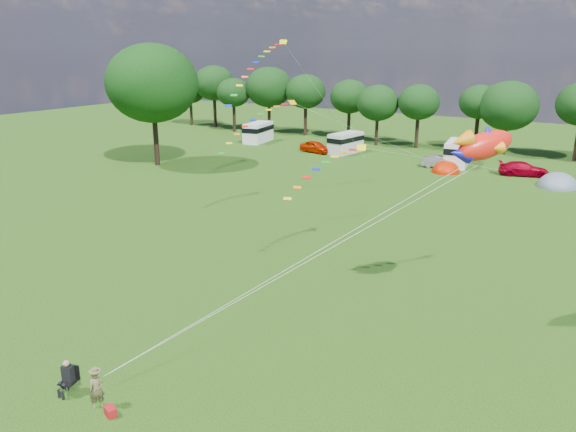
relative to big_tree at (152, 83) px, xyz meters
The scene contains 18 objects.
ground_plane 42.02m from the big_tree, 43.03° to the right, with size 180.00×180.00×0.00m, color black.
tree_line 44.52m from the big_tree, 37.40° to the left, with size 102.98×10.98×10.27m.
big_tree is the anchor object (origin of this frame).
car_a 21.43m from the big_tree, 54.83° to the left, with size 1.73×4.41×1.47m, color #BD2200.
car_b 32.69m from the big_tree, 29.42° to the left, with size 1.39×3.71×1.31m, color gray.
car_c 40.42m from the big_tree, 24.30° to the left, with size 2.00×4.75×1.43m, color #A10017.
campervan_a 20.43m from the big_tree, 88.15° to the left, with size 3.21×5.77×2.68m.
campervan_b 24.46m from the big_tree, 50.88° to the left, with size 2.86×5.37×2.51m.
campervan_c 34.64m from the big_tree, 31.94° to the left, with size 3.23×5.90×2.74m.
tent_orange 33.08m from the big_tree, 25.35° to the left, with size 3.02×3.31×2.36m.
tent_greyblue 42.78m from the big_tree, 17.92° to the left, with size 3.75×4.10×2.79m.
kite_flyer 45.75m from the big_tree, 48.07° to the right, with size 0.55×0.36×1.50m, color brown.
camp_chair 44.66m from the big_tree, 49.63° to the right, with size 0.71×0.72×1.45m.
kite_bag 46.47m from the big_tree, 47.43° to the right, with size 0.49×0.33×0.35m, color #A31318.
fish_kite 44.45m from the big_tree, 26.35° to the right, with size 2.79×3.32×1.85m.
streamer_kite_a 15.78m from the big_tree, ahead, with size 3.44×5.58×5.79m.
streamer_kite_b 24.40m from the big_tree, 25.92° to the right, with size 4.16×4.63×3.77m.
streamer_kite_c 34.79m from the big_tree, 27.85° to the right, with size 3.10×4.78×2.77m.
Camera 1 is at (15.69, -16.96, 13.01)m, focal length 35.00 mm.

